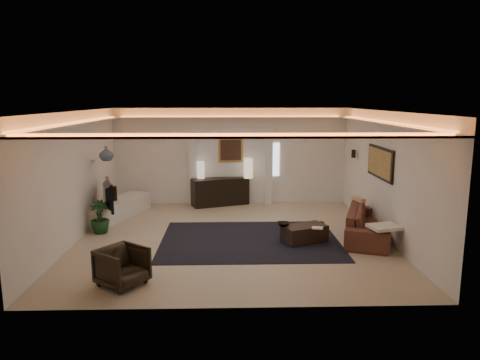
{
  "coord_description": "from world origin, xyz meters",
  "views": [
    {
      "loc": [
        -0.09,
        -9.85,
        3.17
      ],
      "look_at": [
        0.2,
        0.6,
        1.25
      ],
      "focal_mm": 33.2,
      "sensor_mm": 36.0,
      "label": 1
    }
  ],
  "objects_px": {
    "armchair": "(122,267)",
    "coffee_table": "(304,233)",
    "console": "(220,192)",
    "sofa": "(369,224)"
  },
  "relations": [
    {
      "from": "coffee_table",
      "to": "armchair",
      "type": "relative_size",
      "value": 1.31
    },
    {
      "from": "armchair",
      "to": "console",
      "type": "bearing_deg",
      "value": 21.61
    },
    {
      "from": "console",
      "to": "sofa",
      "type": "bearing_deg",
      "value": -63.56
    },
    {
      "from": "coffee_table",
      "to": "armchair",
      "type": "height_order",
      "value": "armchair"
    },
    {
      "from": "sofa",
      "to": "armchair",
      "type": "height_order",
      "value": "sofa"
    },
    {
      "from": "console",
      "to": "sofa",
      "type": "distance_m",
      "value": 4.83
    },
    {
      "from": "sofa",
      "to": "console",
      "type": "bearing_deg",
      "value": 65.64
    },
    {
      "from": "coffee_table",
      "to": "armchair",
      "type": "distance_m",
      "value": 4.19
    },
    {
      "from": "sofa",
      "to": "armchair",
      "type": "xyz_separation_m",
      "value": [
        -5.06,
        -2.49,
        -0.01
      ]
    },
    {
      "from": "armchair",
      "to": "coffee_table",
      "type": "bearing_deg",
      "value": -20.71
    }
  ]
}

